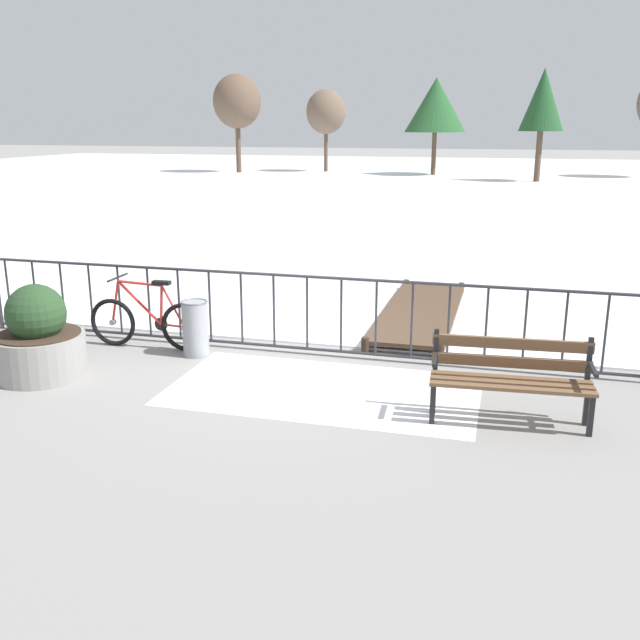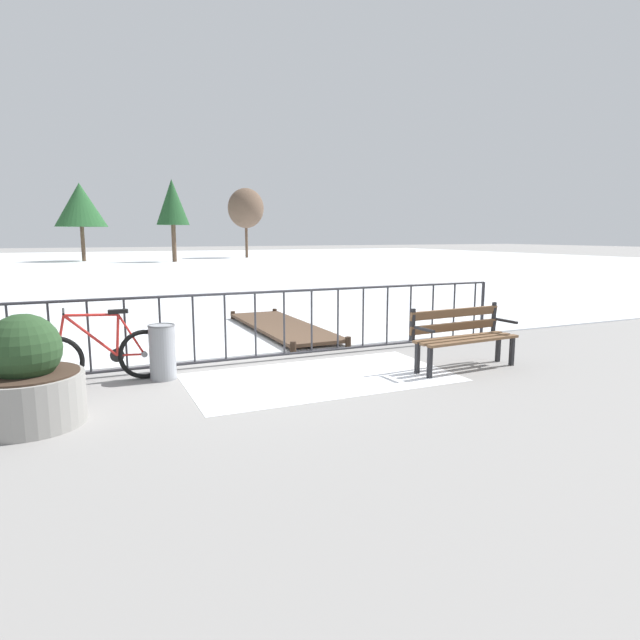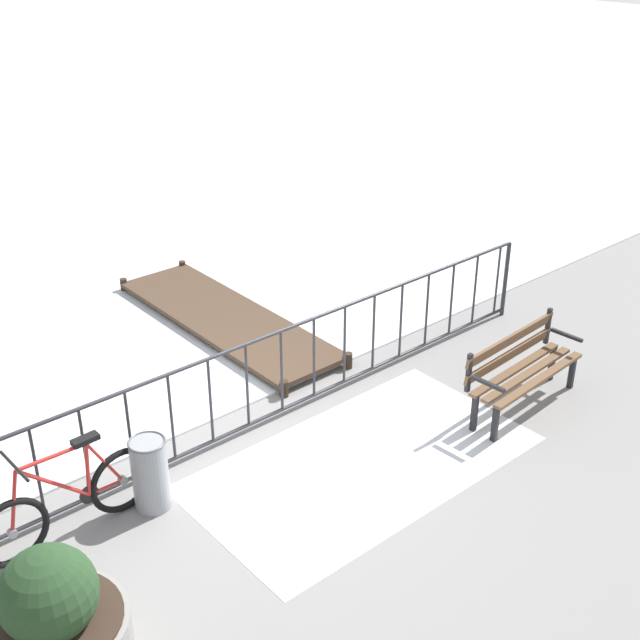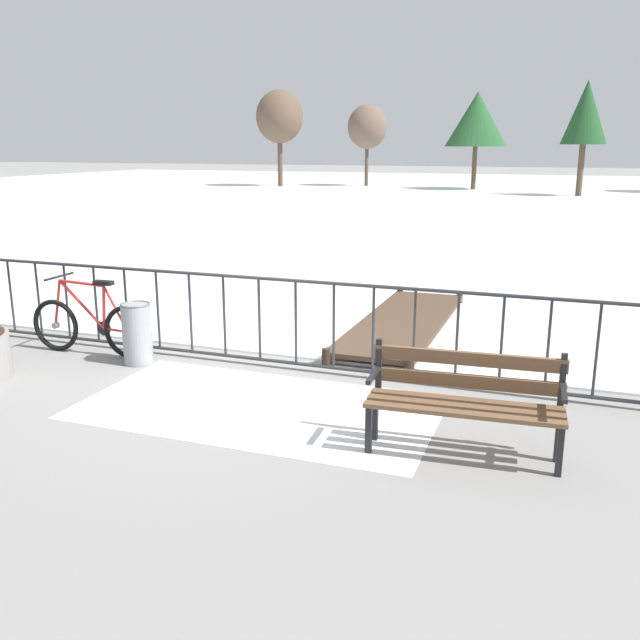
% 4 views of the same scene
% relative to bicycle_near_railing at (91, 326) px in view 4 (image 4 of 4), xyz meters
% --- Properties ---
extents(ground_plane, '(160.00, 160.00, 0.00)m').
position_rel_bicycle_near_railing_xyz_m(ground_plane, '(1.91, 0.30, -0.37)').
color(ground_plane, gray).
extents(frozen_pond, '(80.00, 56.00, 0.03)m').
position_rel_bicycle_near_railing_xyz_m(frozen_pond, '(1.91, 28.70, -0.35)').
color(frozen_pond, white).
rests_on(frozen_pond, ground).
extents(snow_patch, '(3.51, 1.90, 0.01)m').
position_rel_bicycle_near_railing_xyz_m(snow_patch, '(2.67, -0.90, -0.36)').
color(snow_patch, white).
rests_on(snow_patch, ground).
extents(railing_fence, '(9.06, 0.06, 1.07)m').
position_rel_bicycle_near_railing_xyz_m(railing_fence, '(1.91, 0.30, 0.19)').
color(railing_fence, '#2D2D33').
rests_on(railing_fence, ground).
extents(bicycle_near_railing, '(1.71, 0.52, 0.97)m').
position_rel_bicycle_near_railing_xyz_m(bicycle_near_railing, '(0.00, 0.00, 0.00)').
color(bicycle_near_railing, black).
rests_on(bicycle_near_railing, ground).
extents(park_bench, '(1.63, 0.58, 0.89)m').
position_rel_bicycle_near_railing_xyz_m(park_bench, '(4.72, -1.24, 0.14)').
color(park_bench, brown).
rests_on(park_bench, ground).
extents(trash_bin, '(0.35, 0.35, 0.73)m').
position_rel_bicycle_near_railing_xyz_m(trash_bin, '(0.74, -0.11, 0.00)').
color(trash_bin, gray).
rests_on(trash_bin, ground).
extents(wooden_dock, '(1.10, 3.83, 0.20)m').
position_rel_bicycle_near_railing_xyz_m(wooden_dock, '(3.35, 2.46, -0.25)').
color(wooden_dock, '#4C3828').
rests_on(wooden_dock, ground).
extents(tree_far_west, '(2.90, 2.90, 5.83)m').
position_rel_bicycle_near_railing_xyz_m(tree_far_west, '(-11.88, 33.64, 3.84)').
color(tree_far_west, brown).
rests_on(tree_far_west, ground).
extents(tree_west_mid, '(2.44, 2.44, 4.98)m').
position_rel_bicycle_near_railing_xyz_m(tree_west_mid, '(-6.88, 35.77, 3.25)').
color(tree_west_mid, brown).
rests_on(tree_west_mid, ground).
extents(tree_east_mid, '(2.23, 2.23, 5.65)m').
position_rel_bicycle_near_railing_xyz_m(tree_east_mid, '(5.75, 30.87, 3.69)').
color(tree_east_mid, brown).
rests_on(tree_east_mid, ground).
extents(tree_far_east, '(3.53, 3.53, 5.49)m').
position_rel_bicycle_near_railing_xyz_m(tree_far_east, '(-0.02, 34.52, 3.59)').
color(tree_far_east, brown).
rests_on(tree_far_east, ground).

